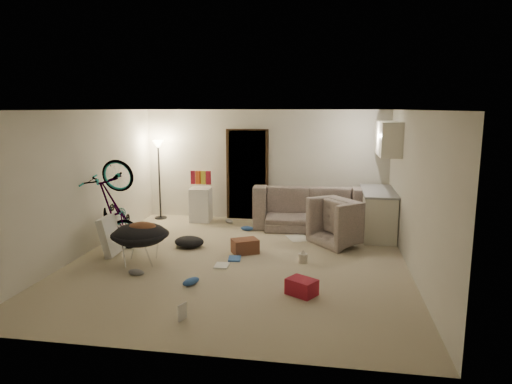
% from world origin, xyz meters
% --- Properties ---
extents(floor, '(5.50, 6.00, 0.02)m').
position_xyz_m(floor, '(0.00, 0.00, -0.01)').
color(floor, tan).
rests_on(floor, ground).
extents(ceiling, '(5.50, 6.00, 0.02)m').
position_xyz_m(ceiling, '(0.00, 0.00, 2.51)').
color(ceiling, white).
rests_on(ceiling, wall_back).
extents(wall_back, '(5.50, 0.02, 2.50)m').
position_xyz_m(wall_back, '(0.00, 3.01, 1.25)').
color(wall_back, beige).
rests_on(wall_back, floor).
extents(wall_front, '(5.50, 0.02, 2.50)m').
position_xyz_m(wall_front, '(0.00, -3.01, 1.25)').
color(wall_front, beige).
rests_on(wall_front, floor).
extents(wall_left, '(0.02, 6.00, 2.50)m').
position_xyz_m(wall_left, '(-2.76, 0.00, 1.25)').
color(wall_left, beige).
rests_on(wall_left, floor).
extents(wall_right, '(0.02, 6.00, 2.50)m').
position_xyz_m(wall_right, '(2.76, 0.00, 1.25)').
color(wall_right, beige).
rests_on(wall_right, floor).
extents(doorway, '(0.85, 0.10, 2.04)m').
position_xyz_m(doorway, '(-0.40, 2.97, 1.02)').
color(doorway, black).
rests_on(doorway, floor).
extents(door_trim, '(0.97, 0.04, 2.10)m').
position_xyz_m(door_trim, '(-0.40, 2.94, 1.02)').
color(door_trim, black).
rests_on(door_trim, floor).
extents(floor_lamp, '(0.28, 0.28, 1.81)m').
position_xyz_m(floor_lamp, '(-2.40, 2.65, 1.31)').
color(floor_lamp, black).
rests_on(floor_lamp, floor).
extents(kitchen_counter, '(0.60, 1.50, 0.88)m').
position_xyz_m(kitchen_counter, '(2.43, 2.00, 0.44)').
color(kitchen_counter, beige).
rests_on(kitchen_counter, floor).
extents(counter_top, '(0.64, 1.54, 0.04)m').
position_xyz_m(counter_top, '(2.43, 2.00, 0.90)').
color(counter_top, gray).
rests_on(counter_top, kitchen_counter).
extents(kitchen_uppers, '(0.38, 1.40, 0.65)m').
position_xyz_m(kitchen_uppers, '(2.56, 2.00, 1.95)').
color(kitchen_uppers, beige).
rests_on(kitchen_uppers, wall_right).
extents(sofa, '(2.37, 1.03, 0.68)m').
position_xyz_m(sofa, '(1.03, 2.45, 0.34)').
color(sofa, '#373E36').
rests_on(sofa, floor).
extents(armchair, '(1.28, 1.30, 0.64)m').
position_xyz_m(armchair, '(1.83, 1.38, 0.32)').
color(armchair, '#373E36').
rests_on(armchair, floor).
extents(bicycle, '(1.70, 0.77, 0.98)m').
position_xyz_m(bicycle, '(-2.30, 0.20, 0.44)').
color(bicycle, black).
rests_on(bicycle, floor).
extents(book_asset, '(0.26, 0.23, 0.02)m').
position_xyz_m(book_asset, '(-0.27, -2.33, 0.01)').
color(book_asset, maroon).
rests_on(book_asset, floor).
extents(mini_fridge, '(0.47, 0.47, 0.76)m').
position_xyz_m(mini_fridge, '(-1.40, 2.55, 0.38)').
color(mini_fridge, white).
rests_on(mini_fridge, floor).
extents(snack_box_0, '(0.12, 0.10, 0.30)m').
position_xyz_m(snack_box_0, '(-1.57, 2.55, 1.00)').
color(snack_box_0, maroon).
rests_on(snack_box_0, mini_fridge).
extents(snack_box_1, '(0.11, 0.09, 0.30)m').
position_xyz_m(snack_box_1, '(-1.45, 2.55, 1.00)').
color(snack_box_1, '#C04718').
rests_on(snack_box_1, mini_fridge).
extents(snack_box_2, '(0.11, 0.08, 0.30)m').
position_xyz_m(snack_box_2, '(-1.33, 2.55, 1.00)').
color(snack_box_2, gold).
rests_on(snack_box_2, mini_fridge).
extents(snack_box_3, '(0.10, 0.07, 0.30)m').
position_xyz_m(snack_box_3, '(-1.21, 2.55, 1.00)').
color(snack_box_3, maroon).
rests_on(snack_box_3, mini_fridge).
extents(saucer_chair, '(0.94, 0.94, 0.67)m').
position_xyz_m(saucer_chair, '(-1.58, -0.37, 0.40)').
color(saucer_chair, silver).
rests_on(saucer_chair, floor).
extents(hoodie, '(0.57, 0.51, 0.22)m').
position_xyz_m(hoodie, '(-1.53, -0.40, 0.60)').
color(hoodie, '#56311D').
rests_on(hoodie, saucer_chair).
extents(sofa_drape, '(0.60, 0.51, 0.28)m').
position_xyz_m(sofa_drape, '(0.08, 2.45, 0.54)').
color(sofa_drape, black).
rests_on(sofa_drape, sofa).
extents(tv_box, '(0.33, 1.05, 0.69)m').
position_xyz_m(tv_box, '(-2.30, 0.20, 0.34)').
color(tv_box, silver).
rests_on(tv_box, floor).
extents(drink_case_a, '(0.54, 0.49, 0.25)m').
position_xyz_m(drink_case_a, '(0.02, 0.43, 0.13)').
color(drink_case_a, brown).
rests_on(drink_case_a, floor).
extents(drink_case_b, '(0.48, 0.44, 0.22)m').
position_xyz_m(drink_case_b, '(1.13, -1.25, 0.11)').
color(drink_case_b, maroon).
rests_on(drink_case_b, floor).
extents(juicer, '(0.15, 0.15, 0.22)m').
position_xyz_m(juicer, '(1.06, 0.08, 0.09)').
color(juicer, beige).
rests_on(juicer, floor).
extents(newspaper, '(0.56, 0.62, 0.01)m').
position_xyz_m(newspaper, '(0.88, 1.52, 0.00)').
color(newspaper, silver).
rests_on(newspaper, floor).
extents(book_blue, '(0.24, 0.30, 0.03)m').
position_xyz_m(book_blue, '(-0.09, 0.05, 0.01)').
color(book_blue, '#2D57A2').
rests_on(book_blue, floor).
extents(book_white, '(0.22, 0.29, 0.03)m').
position_xyz_m(book_white, '(-0.23, -0.32, 0.01)').
color(book_white, silver).
rests_on(book_white, floor).
extents(shoe_0, '(0.27, 0.11, 0.10)m').
position_xyz_m(shoe_0, '(-0.22, 1.90, 0.05)').
color(shoe_0, '#2D57A2').
rests_on(shoe_0, floor).
extents(shoe_1, '(0.25, 0.24, 0.09)m').
position_xyz_m(shoe_1, '(-0.72, 2.44, 0.05)').
color(shoe_1, slate).
rests_on(shoe_1, floor).
extents(shoe_2, '(0.26, 0.31, 0.11)m').
position_xyz_m(shoe_2, '(-0.48, -1.17, 0.05)').
color(shoe_2, '#2D57A2').
rests_on(shoe_2, floor).
extents(shoe_3, '(0.28, 0.14, 0.10)m').
position_xyz_m(shoe_3, '(-1.42, -0.93, 0.05)').
color(shoe_3, slate).
rests_on(shoe_3, floor).
extents(clothes_lump_a, '(0.71, 0.66, 0.18)m').
position_xyz_m(clothes_lump_a, '(-1.07, 0.64, 0.09)').
color(clothes_lump_a, black).
rests_on(clothes_lump_a, floor).
extents(clothes_lump_b, '(0.53, 0.46, 0.16)m').
position_xyz_m(clothes_lump_b, '(0.16, 2.55, 0.08)').
color(clothes_lump_b, black).
rests_on(clothes_lump_b, floor).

